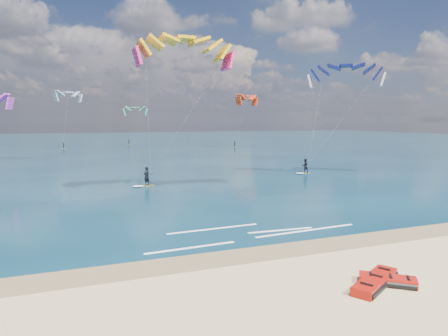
{
  "coord_description": "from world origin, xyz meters",
  "views": [
    {
      "loc": [
        -8.58,
        -15.08,
        6.9
      ],
      "look_at": [
        0.22,
        8.0,
        3.9
      ],
      "focal_mm": 32.0,
      "sensor_mm": 36.0,
      "label": 1
    }
  ],
  "objects_px": {
    "packed_kite_mid": "(387,284)",
    "kitesurfer_main": "(165,106)",
    "kitesurfer_far": "(327,111)",
    "packed_kite_left": "(375,286)"
  },
  "relations": [
    {
      "from": "packed_kite_mid",
      "to": "kitesurfer_main",
      "type": "height_order",
      "value": "kitesurfer_main"
    },
    {
      "from": "kitesurfer_far",
      "to": "packed_kite_left",
      "type": "bearing_deg",
      "value": -121.31
    },
    {
      "from": "kitesurfer_far",
      "to": "kitesurfer_main",
      "type": "bearing_deg",
      "value": -169.5
    },
    {
      "from": "packed_kite_mid",
      "to": "kitesurfer_far",
      "type": "relative_size",
      "value": 0.17
    },
    {
      "from": "kitesurfer_main",
      "to": "packed_kite_left",
      "type": "bearing_deg",
      "value": -82.75
    },
    {
      "from": "packed_kite_mid",
      "to": "kitesurfer_main",
      "type": "bearing_deg",
      "value": 136.77
    },
    {
      "from": "kitesurfer_far",
      "to": "packed_kite_mid",
      "type": "bearing_deg",
      "value": -120.38
    },
    {
      "from": "packed_kite_left",
      "to": "packed_kite_mid",
      "type": "xyz_separation_m",
      "value": [
        0.6,
        -0.06,
        0.0
      ]
    },
    {
      "from": "kitesurfer_main",
      "to": "kitesurfer_far",
      "type": "relative_size",
      "value": 1.05
    },
    {
      "from": "packed_kite_left",
      "to": "kitesurfer_main",
      "type": "relative_size",
      "value": 0.22
    }
  ]
}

